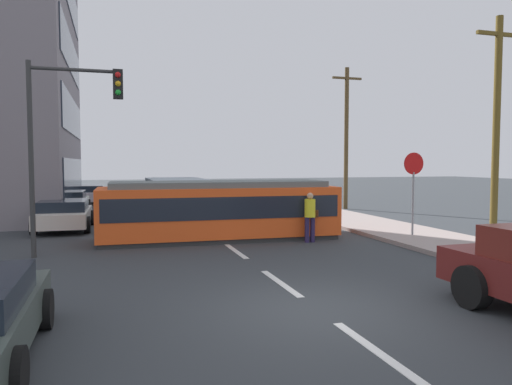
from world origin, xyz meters
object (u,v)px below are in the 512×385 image
stop_sign (413,176)px  pedestrian_crossing (310,214)px  utility_pole_near (496,124)px  parked_sedan_mid (64,214)px  parked_sedan_far (68,202)px  traffic_light_mast (67,123)px  city_bus (178,197)px  parked_sedan_furthest (89,194)px  utility_pole_mid (346,136)px  streetcar_tram (219,209)px

stop_sign → pedestrian_crossing: bearing=173.8°
pedestrian_crossing → utility_pole_near: size_ratio=0.22×
parked_sedan_mid → stop_sign: 13.39m
parked_sedan_far → traffic_light_mast: traffic_light_mast is taller
city_bus → utility_pole_near: bearing=-41.6°
city_bus → parked_sedan_furthest: (-4.33, 11.11, -0.47)m
pedestrian_crossing → utility_pole_mid: size_ratio=0.21×
traffic_light_mast → utility_pole_mid: utility_pole_mid is taller
city_bus → parked_sedan_mid: 5.03m
streetcar_tram → utility_pole_mid: utility_pole_mid is taller
streetcar_tram → pedestrian_crossing: size_ratio=4.93×
utility_pole_mid → utility_pole_near: bearing=-91.7°
stop_sign → utility_pole_mid: utility_pole_mid is taller
parked_sedan_mid → city_bus: bearing=19.4°
parked_sedan_far → utility_pole_mid: bearing=-6.8°
stop_sign → utility_pole_near: utility_pole_near is taller
city_bus → parked_sedan_mid: city_bus is taller
streetcar_tram → utility_pole_mid: size_ratio=1.02×
parked_sedan_furthest → traffic_light_mast: bearing=-89.2°
parked_sedan_far → utility_pole_mid: 15.69m
city_bus → utility_pole_mid: 10.93m
parked_sedan_furthest → stop_sign: 22.04m
traffic_light_mast → parked_sedan_far: bearing=94.9°
utility_pole_near → traffic_light_mast: bearing=174.9°
streetcar_tram → utility_pole_near: bearing=-18.4°
stop_sign → traffic_light_mast: bearing=178.8°
utility_pole_near → pedestrian_crossing: bearing=167.4°
parked_sedan_furthest → city_bus: bearing=-68.7°
city_bus → parked_sedan_far: (-5.12, 4.76, -0.47)m
parked_sedan_mid → utility_pole_mid: size_ratio=0.51×
utility_pole_near → parked_sedan_far: bearing=137.9°
pedestrian_crossing → parked_sedan_furthest: bearing=113.0°
city_bus → stop_sign: (7.16, -7.62, 1.10)m
city_bus → utility_pole_near: (9.70, -8.62, 2.88)m
utility_pole_mid → parked_sedan_far: bearing=173.2°
city_bus → traffic_light_mast: traffic_light_mast is taller
stop_sign → utility_pole_mid: 11.16m
parked_sedan_far → utility_pole_near: size_ratio=0.57×
city_bus → traffic_light_mast: size_ratio=0.94×
parked_sedan_mid → parked_sedan_far: bearing=93.5°
parked_sedan_mid → stop_sign: bearing=-26.7°
parked_sedan_mid → parked_sedan_furthest: same height
parked_sedan_far → parked_sedan_furthest: bearing=82.9°
traffic_light_mast → parked_sedan_furthest: bearing=90.8°
stop_sign → city_bus: bearing=133.2°
parked_sedan_mid → parked_sedan_far: same height
pedestrian_crossing → traffic_light_mast: bearing=-178.8°
pedestrian_crossing → stop_sign: (3.70, -0.40, 1.25)m
parked_sedan_mid → parked_sedan_furthest: size_ratio=1.02×
utility_pole_near → utility_pole_mid: size_ratio=0.94×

